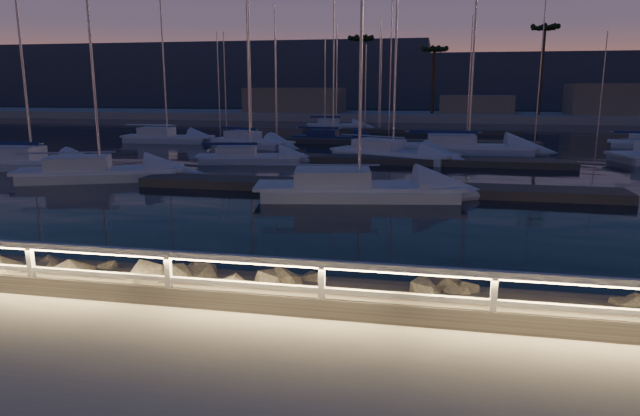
{
  "coord_description": "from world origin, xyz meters",
  "views": [
    {
      "loc": [
        2.95,
        -9.6,
        4.11
      ],
      "look_at": [
        0.14,
        4.0,
        1.14
      ],
      "focal_mm": 32.0,
      "sensor_mm": 36.0,
      "label": 1
    }
  ],
  "objects_px": {
    "sailboat_e": "(165,137)",
    "sailboat_g": "(465,147)",
    "sailboat_m": "(335,125)",
    "sailboat_k": "(331,137)",
    "guard_rail": "(265,272)",
    "sailboat_a": "(29,161)",
    "sailboat_j": "(390,153)",
    "sailboat_c": "(353,188)",
    "sailboat_b": "(96,171)",
    "sailboat_i": "(250,141)",
    "sailboat_f": "(247,157)"
  },
  "relations": [
    {
      "from": "guard_rail",
      "to": "sailboat_g",
      "type": "height_order",
      "value": "sailboat_g"
    },
    {
      "from": "guard_rail",
      "to": "sailboat_g",
      "type": "xyz_separation_m",
      "value": [
        4.95,
        32.57,
        -0.9
      ]
    },
    {
      "from": "sailboat_m",
      "to": "sailboat_j",
      "type": "bearing_deg",
      "value": -78.13
    },
    {
      "from": "sailboat_g",
      "to": "sailboat_a",
      "type": "bearing_deg",
      "value": -153.0
    },
    {
      "from": "sailboat_m",
      "to": "sailboat_e",
      "type": "bearing_deg",
      "value": -125.72
    },
    {
      "from": "sailboat_c",
      "to": "sailboat_f",
      "type": "height_order",
      "value": "sailboat_c"
    },
    {
      "from": "guard_rail",
      "to": "sailboat_c",
      "type": "bearing_deg",
      "value": 91.78
    },
    {
      "from": "guard_rail",
      "to": "sailboat_i",
      "type": "relative_size",
      "value": 3.51
    },
    {
      "from": "sailboat_b",
      "to": "sailboat_m",
      "type": "xyz_separation_m",
      "value": [
        5.5,
        38.58,
        -0.03
      ]
    },
    {
      "from": "sailboat_f",
      "to": "sailboat_k",
      "type": "xyz_separation_m",
      "value": [
        2.56,
        14.91,
        -0.01
      ]
    },
    {
      "from": "sailboat_e",
      "to": "sailboat_c",
      "type": "bearing_deg",
      "value": -49.42
    },
    {
      "from": "sailboat_a",
      "to": "sailboat_e",
      "type": "relative_size",
      "value": 1.01
    },
    {
      "from": "sailboat_f",
      "to": "sailboat_i",
      "type": "height_order",
      "value": "sailboat_i"
    },
    {
      "from": "sailboat_e",
      "to": "sailboat_i",
      "type": "bearing_deg",
      "value": -14.71
    },
    {
      "from": "guard_rail",
      "to": "sailboat_k",
      "type": "distance_m",
      "value": 39.76
    },
    {
      "from": "sailboat_e",
      "to": "sailboat_m",
      "type": "bearing_deg",
      "value": 58.17
    },
    {
      "from": "sailboat_g",
      "to": "sailboat_j",
      "type": "bearing_deg",
      "value": -136.93
    },
    {
      "from": "guard_rail",
      "to": "sailboat_b",
      "type": "distance_m",
      "value": 21.63
    },
    {
      "from": "sailboat_c",
      "to": "sailboat_i",
      "type": "xyz_separation_m",
      "value": [
        -11.17,
        19.42,
        -0.01
      ]
    },
    {
      "from": "sailboat_e",
      "to": "sailboat_i",
      "type": "xyz_separation_m",
      "value": [
        8.2,
        -1.9,
        -0.02
      ]
    },
    {
      "from": "guard_rail",
      "to": "sailboat_i",
      "type": "distance_m",
      "value": 35.67
    },
    {
      "from": "sailboat_k",
      "to": "sailboat_m",
      "type": "xyz_separation_m",
      "value": [
        -2.49,
        15.7,
        0.03
      ]
    },
    {
      "from": "guard_rail",
      "to": "sailboat_k",
      "type": "relative_size",
      "value": 3.67
    },
    {
      "from": "sailboat_i",
      "to": "sailboat_m",
      "type": "bearing_deg",
      "value": 105.91
    },
    {
      "from": "sailboat_e",
      "to": "guard_rail",
      "type": "bearing_deg",
      "value": -62.59
    },
    {
      "from": "sailboat_a",
      "to": "sailboat_g",
      "type": "height_order",
      "value": "sailboat_g"
    },
    {
      "from": "sailboat_b",
      "to": "sailboat_c",
      "type": "height_order",
      "value": "sailboat_c"
    },
    {
      "from": "sailboat_b",
      "to": "sailboat_i",
      "type": "xyz_separation_m",
      "value": [
        2.44,
        17.31,
        -0.01
      ]
    },
    {
      "from": "sailboat_e",
      "to": "sailboat_g",
      "type": "height_order",
      "value": "sailboat_g"
    },
    {
      "from": "sailboat_b",
      "to": "sailboat_k",
      "type": "height_order",
      "value": "sailboat_b"
    },
    {
      "from": "sailboat_e",
      "to": "sailboat_j",
      "type": "relative_size",
      "value": 0.92
    },
    {
      "from": "sailboat_b",
      "to": "sailboat_g",
      "type": "xyz_separation_m",
      "value": [
        19.01,
        16.16,
        0.02
      ]
    },
    {
      "from": "sailboat_c",
      "to": "sailboat_e",
      "type": "distance_m",
      "value": 28.8
    },
    {
      "from": "sailboat_j",
      "to": "sailboat_k",
      "type": "bearing_deg",
      "value": 142.56
    },
    {
      "from": "sailboat_b",
      "to": "sailboat_c",
      "type": "relative_size",
      "value": 0.93
    },
    {
      "from": "sailboat_g",
      "to": "sailboat_k",
      "type": "bearing_deg",
      "value": 147.6
    },
    {
      "from": "guard_rail",
      "to": "sailboat_e",
      "type": "relative_size",
      "value": 3.33
    },
    {
      "from": "guard_rail",
      "to": "sailboat_a",
      "type": "xyz_separation_m",
      "value": [
        -20.15,
        19.19,
        -0.91
      ]
    },
    {
      "from": "sailboat_g",
      "to": "sailboat_k",
      "type": "height_order",
      "value": "sailboat_g"
    },
    {
      "from": "sailboat_f",
      "to": "sailboat_k",
      "type": "bearing_deg",
      "value": 66.99
    },
    {
      "from": "sailboat_g",
      "to": "sailboat_k",
      "type": "distance_m",
      "value": 12.9
    },
    {
      "from": "sailboat_f",
      "to": "sailboat_m",
      "type": "relative_size",
      "value": 0.99
    },
    {
      "from": "sailboat_j",
      "to": "sailboat_k",
      "type": "height_order",
      "value": "sailboat_j"
    },
    {
      "from": "sailboat_a",
      "to": "sailboat_j",
      "type": "bearing_deg",
      "value": 18.71
    },
    {
      "from": "sailboat_c",
      "to": "sailboat_k",
      "type": "bearing_deg",
      "value": 92.33
    },
    {
      "from": "sailboat_b",
      "to": "sailboat_f",
      "type": "bearing_deg",
      "value": 33.47
    },
    {
      "from": "sailboat_c",
      "to": "sailboat_g",
      "type": "bearing_deg",
      "value": 63.19
    },
    {
      "from": "sailboat_a",
      "to": "sailboat_c",
      "type": "bearing_deg",
      "value": -18.29
    },
    {
      "from": "sailboat_j",
      "to": "sailboat_a",
      "type": "bearing_deg",
      "value": -132.15
    },
    {
      "from": "sailboat_f",
      "to": "sailboat_j",
      "type": "height_order",
      "value": "sailboat_j"
    }
  ]
}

